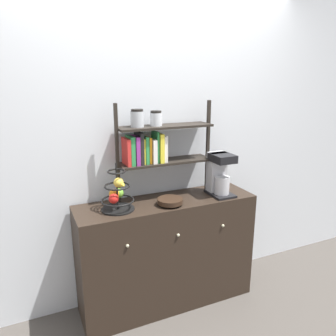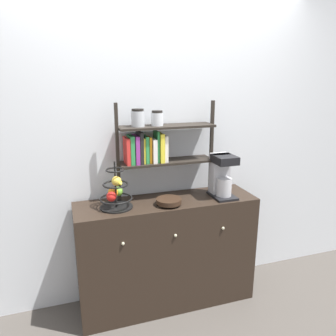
# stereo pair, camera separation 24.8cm
# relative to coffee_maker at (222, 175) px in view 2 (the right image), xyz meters

# --- Properties ---
(ground_plane) EXTENTS (12.00, 12.00, 0.00)m
(ground_plane) POSITION_rel_coffee_maker_xyz_m (-0.45, -0.17, -1.08)
(ground_plane) COLOR #47423D
(wall_back) EXTENTS (7.00, 0.05, 2.60)m
(wall_back) POSITION_rel_coffee_maker_xyz_m (-0.45, 0.28, 0.22)
(wall_back) COLOR silver
(wall_back) RESTS_ON ground_plane
(sideboard) EXTENTS (1.42, 0.42, 0.91)m
(sideboard) POSITION_rel_coffee_maker_xyz_m (-0.45, 0.03, -0.63)
(sideboard) COLOR black
(sideboard) RESTS_ON ground_plane
(coffee_maker) EXTENTS (0.17, 0.24, 0.34)m
(coffee_maker) POSITION_rel_coffee_maker_xyz_m (0.00, 0.00, 0.00)
(coffee_maker) COLOR black
(coffee_maker) RESTS_ON sideboard
(fruit_stand) EXTENTS (0.24, 0.24, 0.35)m
(fruit_stand) POSITION_rel_coffee_maker_xyz_m (-0.85, 0.02, -0.05)
(fruit_stand) COLOR black
(fruit_stand) RESTS_ON sideboard
(wooden_bowl) EXTENTS (0.19, 0.19, 0.05)m
(wooden_bowl) POSITION_rel_coffee_maker_xyz_m (-0.47, -0.06, -0.14)
(wooden_bowl) COLOR black
(wooden_bowl) RESTS_ON sideboard
(shelf_hutch) EXTENTS (0.79, 0.20, 0.75)m
(shelf_hutch) POSITION_rel_coffee_maker_xyz_m (-0.53, 0.14, 0.26)
(shelf_hutch) COLOR black
(shelf_hutch) RESTS_ON sideboard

